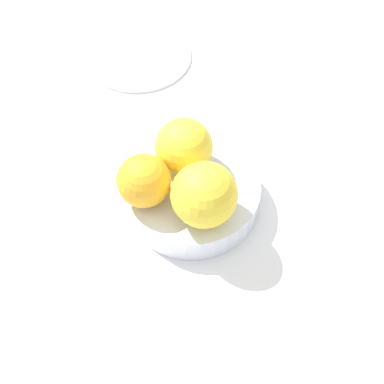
{
  "coord_description": "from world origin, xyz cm",
  "views": [
    {
      "loc": [
        -35.33,
        11.4,
        54.04
      ],
      "look_at": [
        0.0,
        0.0,
        2.28
      ],
      "focal_mm": 48.44,
      "sensor_mm": 36.0,
      "label": 1
    }
  ],
  "objects_px": {
    "fruit_bowl": "(192,194)",
    "orange_in_bowl_2": "(143,178)",
    "orange_in_bowl_0": "(181,148)",
    "orange_in_bowl_1": "(205,195)",
    "side_plate": "(139,55)"
  },
  "relations": [
    {
      "from": "fruit_bowl",
      "to": "orange_in_bowl_2",
      "type": "bearing_deg",
      "value": 86.34
    },
    {
      "from": "fruit_bowl",
      "to": "orange_in_bowl_0",
      "type": "relative_size",
      "value": 2.39
    },
    {
      "from": "orange_in_bowl_1",
      "to": "orange_in_bowl_2",
      "type": "bearing_deg",
      "value": 50.79
    },
    {
      "from": "orange_in_bowl_0",
      "to": "orange_in_bowl_1",
      "type": "xyz_separation_m",
      "value": [
        -0.08,
        -0.0,
        0.0
      ]
    },
    {
      "from": "orange_in_bowl_1",
      "to": "orange_in_bowl_2",
      "type": "distance_m",
      "value": 0.08
    },
    {
      "from": "fruit_bowl",
      "to": "orange_in_bowl_1",
      "type": "bearing_deg",
      "value": -179.24
    },
    {
      "from": "fruit_bowl",
      "to": "side_plate",
      "type": "height_order",
      "value": "fruit_bowl"
    },
    {
      "from": "fruit_bowl",
      "to": "side_plate",
      "type": "bearing_deg",
      "value": -1.09
    },
    {
      "from": "orange_in_bowl_1",
      "to": "fruit_bowl",
      "type": "bearing_deg",
      "value": 0.76
    },
    {
      "from": "orange_in_bowl_0",
      "to": "orange_in_bowl_1",
      "type": "distance_m",
      "value": 0.08
    },
    {
      "from": "orange_in_bowl_0",
      "to": "orange_in_bowl_2",
      "type": "distance_m",
      "value": 0.06
    },
    {
      "from": "orange_in_bowl_1",
      "to": "side_plate",
      "type": "relative_size",
      "value": 0.45
    },
    {
      "from": "orange_in_bowl_0",
      "to": "side_plate",
      "type": "distance_m",
      "value": 0.27
    },
    {
      "from": "side_plate",
      "to": "orange_in_bowl_0",
      "type": "bearing_deg",
      "value": 177.95
    },
    {
      "from": "orange_in_bowl_1",
      "to": "side_plate",
      "type": "distance_m",
      "value": 0.34
    }
  ]
}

